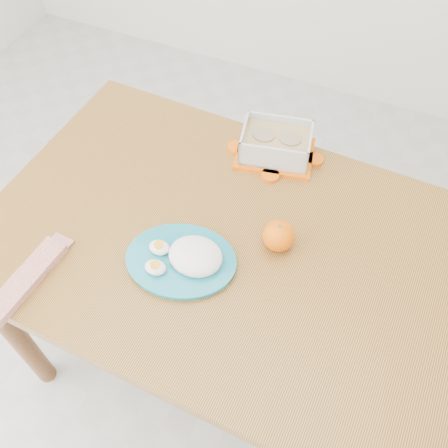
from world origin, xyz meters
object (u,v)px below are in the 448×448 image
at_px(food_container, 276,144).
at_px(rice_plate, 185,258).
at_px(orange_fruit, 279,236).
at_px(dining_table, 224,260).

height_order(food_container, rice_plate, food_container).
xyz_separation_m(orange_fruit, rice_plate, (-0.18, -0.13, -0.02)).
xyz_separation_m(dining_table, food_container, (0.02, 0.32, 0.14)).
bearing_deg(orange_fruit, rice_plate, -143.36).
distance_m(dining_table, food_container, 0.35).
relative_size(dining_table, rice_plate, 3.92).
bearing_deg(rice_plate, food_container, 66.80).
height_order(orange_fruit, rice_plate, orange_fruit).
xyz_separation_m(food_container, orange_fruit, (0.11, -0.28, -0.00)).
distance_m(dining_table, rice_plate, 0.17).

